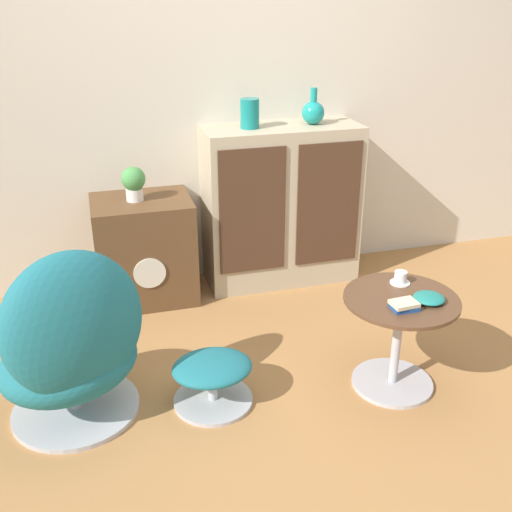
% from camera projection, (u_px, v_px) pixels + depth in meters
% --- Properties ---
extents(ground_plane, '(12.00, 12.00, 0.00)m').
position_uv_depth(ground_plane, '(308.00, 418.00, 2.75)').
color(ground_plane, '#A87542').
extents(wall_back, '(6.40, 0.06, 2.60)m').
position_uv_depth(wall_back, '(222.00, 77.00, 3.66)').
color(wall_back, beige).
rests_on(wall_back, ground_plane).
extents(sideboard, '(0.98, 0.40, 1.03)m').
position_uv_depth(sideboard, '(281.00, 206.00, 3.86)').
color(sideboard, tan).
rests_on(sideboard, ground_plane).
extents(tv_console, '(0.59, 0.47, 0.65)m').
position_uv_depth(tv_console, '(145.00, 250.00, 3.69)').
color(tv_console, brown).
rests_on(tv_console, ground_plane).
extents(egg_chair, '(0.81, 0.79, 0.86)m').
position_uv_depth(egg_chair, '(72.00, 346.00, 2.60)').
color(egg_chair, '#B7B7BC').
rests_on(egg_chair, ground_plane).
extents(ottoman, '(0.38, 0.38, 0.24)m').
position_uv_depth(ottoman, '(212.00, 375.00, 2.79)').
color(ottoman, '#B7B7BC').
rests_on(ottoman, ground_plane).
extents(coffee_table, '(0.54, 0.54, 0.49)m').
position_uv_depth(coffee_table, '(398.00, 333.00, 2.86)').
color(coffee_table, '#B7B7BC').
rests_on(coffee_table, ground_plane).
extents(vase_leftmost, '(0.11, 0.11, 0.17)m').
position_uv_depth(vase_leftmost, '(250.00, 113.00, 3.56)').
color(vase_leftmost, '#147A75').
rests_on(vase_leftmost, sideboard).
extents(vase_inner_left, '(0.14, 0.14, 0.22)m').
position_uv_depth(vase_inner_left, '(313.00, 112.00, 3.67)').
color(vase_inner_left, teal).
rests_on(vase_inner_left, sideboard).
extents(potted_plant, '(0.14, 0.14, 0.20)m').
position_uv_depth(potted_plant, '(134.00, 182.00, 3.50)').
color(potted_plant, silver).
rests_on(potted_plant, tv_console).
extents(teacup, '(0.10, 0.10, 0.06)m').
position_uv_depth(teacup, '(400.00, 279.00, 2.90)').
color(teacup, white).
rests_on(teacup, coffee_table).
extents(book_stack, '(0.12, 0.10, 0.04)m').
position_uv_depth(book_stack, '(404.00, 305.00, 2.67)').
color(book_stack, '#1E478C').
rests_on(book_stack, coffee_table).
extents(bowl, '(0.14, 0.14, 0.04)m').
position_uv_depth(bowl, '(429.00, 298.00, 2.74)').
color(bowl, '#1E7A70').
rests_on(bowl, coffee_table).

